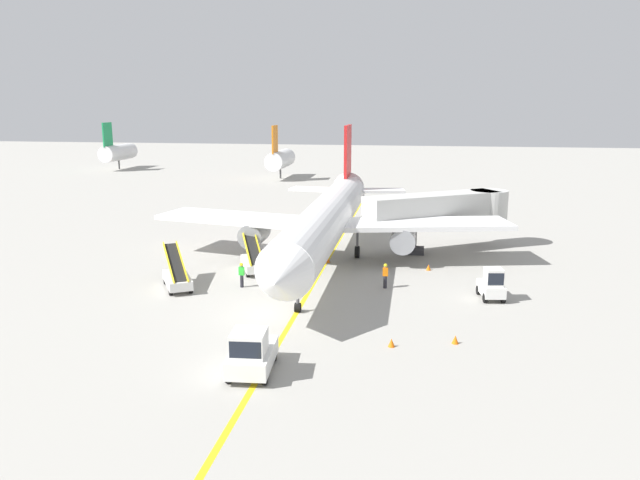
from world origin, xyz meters
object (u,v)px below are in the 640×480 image
at_px(airliner, 327,219).
at_px(ground_crew_marshaller, 385,275).
at_px(safety_cone_nose_left, 328,260).
at_px(safety_cone_tail_area, 391,343).
at_px(safety_cone_wingtip_left, 429,267).
at_px(belt_loader_forward_hold, 177,277).
at_px(jet_bridge, 447,209).
at_px(ground_crew_wing_walker, 242,274).
at_px(baggage_tug_near_wing, 492,285).
at_px(safety_cone_wingtip_right, 172,267).
at_px(belt_loader_aft_hold, 254,261).
at_px(pushback_tug, 251,353).
at_px(safety_cone_nose_right, 455,340).

distance_m(airliner, ground_crew_marshaller, 8.44).
bearing_deg(safety_cone_nose_left, safety_cone_tail_area, -70.32).
xyz_separation_m(airliner, safety_cone_wingtip_left, (7.83, -1.36, -3.20)).
height_order(belt_loader_forward_hold, safety_cone_wingtip_left, belt_loader_forward_hold).
distance_m(jet_bridge, ground_crew_marshaller, 12.84).
bearing_deg(safety_cone_wingtip_left, safety_cone_nose_left, 172.73).
height_order(belt_loader_forward_hold, ground_crew_wing_walker, belt_loader_forward_hold).
height_order(baggage_tug_near_wing, safety_cone_wingtip_right, baggage_tug_near_wing).
bearing_deg(baggage_tug_near_wing, belt_loader_aft_hold, 166.66).
bearing_deg(safety_cone_wingtip_right, pushback_tug, -56.60).
bearing_deg(jet_bridge, belt_loader_forward_hold, -142.19).
xyz_separation_m(airliner, belt_loader_aft_hold, (-4.93, -3.72, -2.64)).
xyz_separation_m(jet_bridge, baggage_tug_near_wing, (2.45, -13.07, -2.62)).
distance_m(airliner, safety_cone_nose_left, 3.22).
distance_m(jet_bridge, safety_cone_wingtip_right, 22.78).
height_order(pushback_tug, safety_cone_nose_left, pushback_tug).
xyz_separation_m(safety_cone_nose_left, safety_cone_wingtip_left, (7.73, -0.99, 0.00)).
bearing_deg(belt_loader_aft_hold, safety_cone_wingtip_left, 10.51).
distance_m(pushback_tug, belt_loader_aft_hold, 17.53).
distance_m(belt_loader_forward_hold, safety_cone_nose_right, 19.21).
height_order(ground_crew_marshaller, safety_cone_wingtip_right, ground_crew_marshaller).
xyz_separation_m(pushback_tug, safety_cone_tail_area, (6.18, 4.19, -0.77)).
distance_m(pushback_tug, ground_crew_wing_walker, 13.57).
distance_m(airliner, pushback_tug, 20.78).
relative_size(baggage_tug_near_wing, safety_cone_nose_left, 5.85).
bearing_deg(belt_loader_forward_hold, safety_cone_tail_area, -27.96).
distance_m(safety_cone_nose_right, safety_cone_tail_area, 3.37).
distance_m(airliner, safety_cone_wingtip_right, 12.32).
xyz_separation_m(belt_loader_forward_hold, ground_crew_marshaller, (13.78, 2.25, 0.13)).
distance_m(jet_bridge, safety_cone_nose_left, 11.31).
xyz_separation_m(belt_loader_forward_hold, safety_cone_wingtip_left, (16.70, 7.28, -0.56)).
bearing_deg(safety_cone_nose_right, safety_cone_wingtip_right, 151.05).
xyz_separation_m(pushback_tug, ground_crew_wing_walker, (-4.30, 12.87, -0.08)).
distance_m(baggage_tug_near_wing, belt_loader_forward_hold, 20.58).
distance_m(airliner, safety_cone_wingtip_left, 8.56).
relative_size(pushback_tug, safety_cone_nose_right, 8.50).
height_order(ground_crew_marshaller, safety_cone_wingtip_left, ground_crew_marshaller).
bearing_deg(ground_crew_marshaller, safety_cone_wingtip_left, 59.89).
distance_m(belt_loader_forward_hold, safety_cone_nose_left, 12.21).
xyz_separation_m(baggage_tug_near_wing, ground_crew_wing_walker, (-16.32, -0.10, -0.02)).
bearing_deg(belt_loader_aft_hold, safety_cone_nose_left, 33.70).
height_order(ground_crew_marshaller, ground_crew_wing_walker, same).
height_order(jet_bridge, safety_cone_nose_left, jet_bridge).
height_order(ground_crew_marshaller, safety_cone_nose_right, ground_crew_marshaller).
distance_m(belt_loader_forward_hold, safety_cone_wingtip_left, 18.22).
distance_m(belt_loader_aft_hold, safety_cone_nose_right, 18.30).
relative_size(belt_loader_forward_hold, safety_cone_wingtip_right, 11.24).
height_order(belt_loader_aft_hold, safety_cone_wingtip_left, belt_loader_aft_hold).
height_order(ground_crew_marshaller, safety_cone_tail_area, ground_crew_marshaller).
distance_m(ground_crew_marshaller, safety_cone_tail_area, 10.13).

